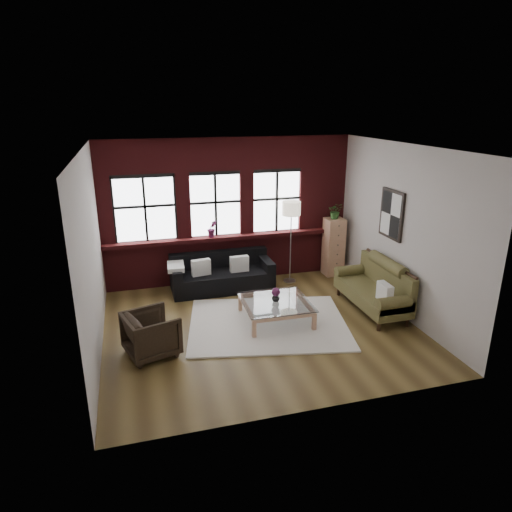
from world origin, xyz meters
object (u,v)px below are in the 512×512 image
object	(u,v)px
drawer_chest	(333,247)
floor_lamp	(291,239)
armchair	(151,334)
dark_sofa	(222,272)
coffee_table	(276,311)
vintage_settee	(372,286)
vase	(276,297)

from	to	relation	value
drawer_chest	floor_lamp	xyz separation A→B (m)	(-1.13, -0.17, 0.32)
armchair	floor_lamp	bearing A→B (deg)	-70.16
dark_sofa	drawer_chest	world-z (taller)	drawer_chest
dark_sofa	armchair	distance (m)	2.88
dark_sofa	coffee_table	world-z (taller)	dark_sofa
drawer_chest	dark_sofa	bearing A→B (deg)	-175.85
floor_lamp	dark_sofa	bearing A→B (deg)	-178.90
drawer_chest	floor_lamp	world-z (taller)	floor_lamp
vintage_settee	coffee_table	xyz separation A→B (m)	(-1.96, 0.04, -0.31)
dark_sofa	vase	xyz separation A→B (m)	(0.64, -1.78, 0.08)
vintage_settee	armchair	bearing A→B (deg)	-172.68
coffee_table	drawer_chest	bearing A→B (deg)	43.75
vintage_settee	drawer_chest	bearing A→B (deg)	87.00
dark_sofa	armchair	world-z (taller)	dark_sofa
vase	drawer_chest	xyz separation A→B (m)	(2.06, 1.97, 0.20)
floor_lamp	armchair	bearing A→B (deg)	-143.37
vintage_settee	vase	world-z (taller)	vintage_settee
vase	floor_lamp	xyz separation A→B (m)	(0.93, 1.81, 0.53)
armchair	floor_lamp	distance (m)	4.06
coffee_table	floor_lamp	bearing A→B (deg)	62.73
vintage_settee	floor_lamp	bearing A→B (deg)	118.99
coffee_table	dark_sofa	bearing A→B (deg)	109.89
vase	vintage_settee	bearing A→B (deg)	-1.20
vase	floor_lamp	world-z (taller)	floor_lamp
vintage_settee	vase	size ratio (longest dim) A/B	12.29
vintage_settee	drawer_chest	size ratio (longest dim) A/B	1.41
armchair	vintage_settee	bearing A→B (deg)	-99.47
drawer_chest	floor_lamp	bearing A→B (deg)	-171.64
vintage_settee	vase	bearing A→B (deg)	178.80
armchair	vase	xyz separation A→B (m)	(2.29, 0.59, 0.11)
dark_sofa	floor_lamp	world-z (taller)	floor_lamp
armchair	drawer_chest	distance (m)	5.06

